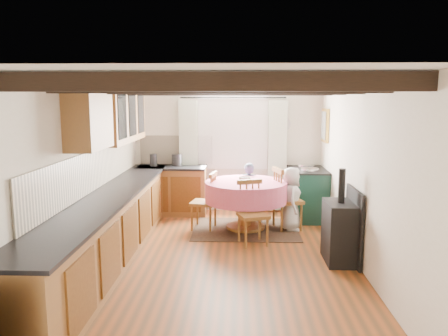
{
  "coord_description": "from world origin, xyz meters",
  "views": [
    {
      "loc": [
        0.24,
        -5.65,
        2.17
      ],
      "look_at": [
        0.0,
        0.8,
        1.15
      ],
      "focal_mm": 35.03,
      "sensor_mm": 36.0,
      "label": 1
    }
  ],
  "objects_px": {
    "chair_left": "(204,200)",
    "cup": "(245,180)",
    "aga_range": "(307,193)",
    "dining_table": "(246,206)",
    "chair_right": "(288,198)",
    "child_right": "(291,199)",
    "cast_iron_stove": "(340,216)",
    "chair_near": "(253,213)",
    "child_far": "(249,191)"
  },
  "relations": [
    {
      "from": "chair_left",
      "to": "cup",
      "type": "xyz_separation_m",
      "value": [
        0.69,
        -0.18,
        0.38
      ]
    },
    {
      "from": "cup",
      "to": "aga_range",
      "type": "bearing_deg",
      "value": 38.36
    },
    {
      "from": "dining_table",
      "to": "chair_right",
      "type": "distance_m",
      "value": 0.72
    },
    {
      "from": "aga_range",
      "to": "cup",
      "type": "distance_m",
      "value": 1.51
    },
    {
      "from": "dining_table",
      "to": "aga_range",
      "type": "xyz_separation_m",
      "value": [
        1.13,
        0.76,
        0.06
      ]
    },
    {
      "from": "dining_table",
      "to": "child_right",
      "type": "relative_size",
      "value": 1.28
    },
    {
      "from": "cast_iron_stove",
      "to": "cup",
      "type": "distance_m",
      "value": 1.8
    },
    {
      "from": "chair_right",
      "to": "cup",
      "type": "distance_m",
      "value": 0.82
    },
    {
      "from": "chair_near",
      "to": "chair_left",
      "type": "height_order",
      "value": "chair_left"
    },
    {
      "from": "chair_near",
      "to": "aga_range",
      "type": "bearing_deg",
      "value": 37.34
    },
    {
      "from": "cup",
      "to": "dining_table",
      "type": "bearing_deg",
      "value": 84.14
    },
    {
      "from": "dining_table",
      "to": "chair_right",
      "type": "bearing_deg",
      "value": 6.03
    },
    {
      "from": "chair_left",
      "to": "chair_right",
      "type": "xyz_separation_m",
      "value": [
        1.41,
        0.05,
        0.04
      ]
    },
    {
      "from": "child_right",
      "to": "dining_table",
      "type": "bearing_deg",
      "value": 92.16
    },
    {
      "from": "dining_table",
      "to": "aga_range",
      "type": "distance_m",
      "value": 1.36
    },
    {
      "from": "chair_right",
      "to": "chair_left",
      "type": "bearing_deg",
      "value": 75.68
    },
    {
      "from": "cast_iron_stove",
      "to": "child_right",
      "type": "height_order",
      "value": "cast_iron_stove"
    },
    {
      "from": "aga_range",
      "to": "chair_right",
      "type": "bearing_deg",
      "value": -122.0
    },
    {
      "from": "child_far",
      "to": "cup",
      "type": "bearing_deg",
      "value": 97.87
    },
    {
      "from": "chair_near",
      "to": "dining_table",
      "type": "bearing_deg",
      "value": 79.19
    },
    {
      "from": "chair_near",
      "to": "child_far",
      "type": "distance_m",
      "value": 1.39
    },
    {
      "from": "aga_range",
      "to": "child_right",
      "type": "relative_size",
      "value": 0.96
    },
    {
      "from": "dining_table",
      "to": "cup",
      "type": "bearing_deg",
      "value": -95.86
    },
    {
      "from": "chair_left",
      "to": "chair_right",
      "type": "relative_size",
      "value": 0.93
    },
    {
      "from": "child_far",
      "to": "child_right",
      "type": "relative_size",
      "value": 0.98
    },
    {
      "from": "aga_range",
      "to": "dining_table",
      "type": "bearing_deg",
      "value": -146.1
    },
    {
      "from": "dining_table",
      "to": "chair_near",
      "type": "bearing_deg",
      "value": -82.44
    },
    {
      "from": "chair_left",
      "to": "child_right",
      "type": "relative_size",
      "value": 0.92
    },
    {
      "from": "chair_left",
      "to": "aga_range",
      "type": "relative_size",
      "value": 0.96
    },
    {
      "from": "child_far",
      "to": "chair_near",
      "type": "bearing_deg",
      "value": 105.0
    },
    {
      "from": "aga_range",
      "to": "chair_left",
      "type": "bearing_deg",
      "value": -158.33
    },
    {
      "from": "child_far",
      "to": "cup",
      "type": "distance_m",
      "value": 0.86
    },
    {
      "from": "dining_table",
      "to": "child_right",
      "type": "distance_m",
      "value": 0.76
    },
    {
      "from": "chair_near",
      "to": "child_right",
      "type": "bearing_deg",
      "value": 30.98
    },
    {
      "from": "chair_left",
      "to": "child_right",
      "type": "distance_m",
      "value": 1.46
    },
    {
      "from": "dining_table",
      "to": "aga_range",
      "type": "relative_size",
      "value": 1.34
    },
    {
      "from": "cast_iron_stove",
      "to": "child_right",
      "type": "distance_m",
      "value": 1.51
    },
    {
      "from": "dining_table",
      "to": "cup",
      "type": "height_order",
      "value": "cup"
    },
    {
      "from": "child_far",
      "to": "child_right",
      "type": "distance_m",
      "value": 0.94
    },
    {
      "from": "dining_table",
      "to": "cast_iron_stove",
      "type": "distance_m",
      "value": 1.9
    },
    {
      "from": "chair_near",
      "to": "aga_range",
      "type": "xyz_separation_m",
      "value": [
        1.03,
        1.51,
        -0.02
      ]
    },
    {
      "from": "dining_table",
      "to": "cast_iron_stove",
      "type": "bearing_deg",
      "value": -48.84
    },
    {
      "from": "cast_iron_stove",
      "to": "child_far",
      "type": "distance_m",
      "value": 2.37
    },
    {
      "from": "chair_near",
      "to": "child_right",
      "type": "height_order",
      "value": "child_right"
    },
    {
      "from": "chair_left",
      "to": "child_right",
      "type": "bearing_deg",
      "value": 99.93
    },
    {
      "from": "child_far",
      "to": "aga_range",
      "type": "bearing_deg",
      "value": -160.19
    },
    {
      "from": "chair_near",
      "to": "chair_left",
      "type": "bearing_deg",
      "value": 117.63
    },
    {
      "from": "chair_right",
      "to": "child_right",
      "type": "distance_m",
      "value": 0.08
    },
    {
      "from": "chair_right",
      "to": "chair_near",
      "type": "bearing_deg",
      "value": 127.74
    },
    {
      "from": "cast_iron_stove",
      "to": "child_far",
      "type": "height_order",
      "value": "cast_iron_stove"
    }
  ]
}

